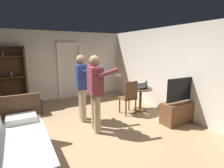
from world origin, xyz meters
The scene contains 14 objects.
ground_plane centered at (0.00, 0.00, 0.00)m, with size 7.42×7.42×0.00m, color #997A56.
wall_back centered at (0.00, 3.43, 1.26)m, with size 5.33×0.12×2.52m, color silver.
wall_right centered at (2.61, 0.00, 1.26)m, with size 0.12×6.99×2.52m, color silver.
doorway_frame centered at (0.44, 3.35, 1.22)m, with size 0.93×0.08×2.13m.
bed centered at (-1.66, -0.39, 0.30)m, with size 1.31×1.93×1.02m.
bookshelf centered at (-1.50, 3.21, 1.07)m, with size 0.85×0.32×1.99m.
tv_flatscreen centered at (2.25, -0.35, 0.35)m, with size 1.04×0.40×1.18m.
side_table centered at (1.93, 0.88, 0.48)m, with size 0.72×0.72×0.70m.
laptop centered at (1.90, 0.84, 0.75)m, with size 0.35×0.35×0.17m.
bottle_on_table centered at (2.07, 0.80, 0.80)m, with size 0.06×0.06×0.25m.
wooden_chair centered at (1.42, 0.76, 0.54)m, with size 0.42×0.42×0.99m.
person_blue_shirt centered at (0.15, 0.27, 1.02)m, with size 0.62×0.67×1.75m.
person_striped_shirt centered at (0.09, 1.00, 1.00)m, with size 0.70×0.61×1.74m.
suitcase_dark centered at (-1.08, 2.09, 0.24)m, with size 0.56×0.34×0.48m, color black.
Camera 1 is at (-1.38, -3.26, 1.90)m, focal length 28.02 mm.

